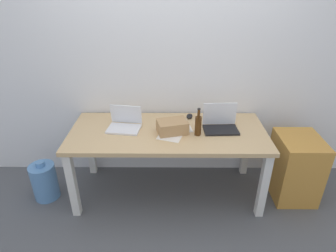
# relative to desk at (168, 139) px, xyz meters

# --- Properties ---
(ground_plane) EXTENTS (8.00, 8.00, 0.00)m
(ground_plane) POSITION_rel_desk_xyz_m (0.00, 0.00, -0.64)
(ground_plane) COLOR #515459
(back_wall) EXTENTS (5.20, 0.08, 2.60)m
(back_wall) POSITION_rel_desk_xyz_m (0.00, 0.45, 0.66)
(back_wall) COLOR white
(back_wall) RESTS_ON ground
(desk) EXTENTS (1.84, 0.78, 0.72)m
(desk) POSITION_rel_desk_xyz_m (0.00, 0.00, 0.00)
(desk) COLOR tan
(desk) RESTS_ON ground
(laptop_left) EXTENTS (0.33, 0.26, 0.21)m
(laptop_left) POSITION_rel_desk_xyz_m (-0.41, 0.05, 0.13)
(laptop_left) COLOR silver
(laptop_left) RESTS_ON desk
(laptop_right) EXTENTS (0.33, 0.22, 0.24)m
(laptop_right) POSITION_rel_desk_xyz_m (0.49, 0.04, 0.14)
(laptop_right) COLOR black
(laptop_right) RESTS_ON desk
(beer_bottle) EXTENTS (0.06, 0.06, 0.26)m
(beer_bottle) POSITION_rel_desk_xyz_m (0.27, -0.07, 0.19)
(beer_bottle) COLOR #47280F
(beer_bottle) RESTS_ON desk
(computer_mouse) EXTENTS (0.08, 0.11, 0.03)m
(computer_mouse) POSITION_rel_desk_xyz_m (0.22, 0.28, 0.11)
(computer_mouse) COLOR black
(computer_mouse) RESTS_ON desk
(cardboard_box) EXTENTS (0.31, 0.25, 0.12)m
(cardboard_box) POSITION_rel_desk_xyz_m (0.04, -0.03, 0.15)
(cardboard_box) COLOR tan
(cardboard_box) RESTS_ON desk
(paper_sheet_center) EXTENTS (0.29, 0.35, 0.00)m
(paper_sheet_center) POSITION_rel_desk_xyz_m (0.04, -0.05, 0.09)
(paper_sheet_center) COLOR white
(paper_sheet_center) RESTS_ON desk
(paper_sheet_near_back) EXTENTS (0.26, 0.33, 0.00)m
(paper_sheet_near_back) POSITION_rel_desk_xyz_m (0.11, 0.10, 0.09)
(paper_sheet_near_back) COLOR white
(paper_sheet_near_back) RESTS_ON desk
(water_cooler_jug) EXTENTS (0.25, 0.25, 0.43)m
(water_cooler_jug) POSITION_rel_desk_xyz_m (-1.24, -0.09, -0.44)
(water_cooler_jug) COLOR #598CC6
(water_cooler_jug) RESTS_ON ground
(filing_cabinet) EXTENTS (0.40, 0.48, 0.65)m
(filing_cabinet) POSITION_rel_desk_xyz_m (1.26, -0.03, -0.31)
(filing_cabinet) COLOR #C68938
(filing_cabinet) RESTS_ON ground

